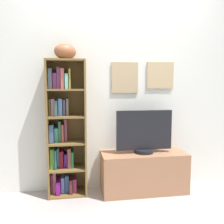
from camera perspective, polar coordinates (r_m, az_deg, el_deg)
back_wall at (r=2.91m, az=0.98°, el=5.78°), size 4.80×0.08×2.42m
bookshelf at (r=2.78m, az=-11.28°, el=-4.63°), size 0.42×0.26×1.51m
football at (r=2.72m, az=-10.96°, el=13.79°), size 0.28×0.24×0.17m
tv_stand at (r=2.93m, az=7.45°, el=-13.82°), size 0.98×0.39×0.46m
television at (r=2.81m, az=7.58°, el=-4.75°), size 0.64×0.22×0.49m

